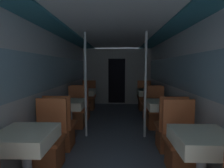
% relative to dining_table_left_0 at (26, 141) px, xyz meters
% --- Properties ---
extents(wall_left, '(0.05, 8.32, 2.12)m').
position_rel_dining_table_left_0_xyz_m(wall_left, '(-0.37, 1.81, 0.47)').
color(wall_left, silver).
rests_on(wall_left, ground_plane).
extents(wall_right, '(0.05, 8.32, 2.12)m').
position_rel_dining_table_left_0_xyz_m(wall_right, '(2.26, 1.81, 0.47)').
color(wall_right, silver).
rests_on(wall_right, ground_plane).
extents(ceiling_panel, '(2.63, 8.32, 0.07)m').
position_rel_dining_table_left_0_xyz_m(ceiling_panel, '(0.94, 1.81, 1.53)').
color(ceiling_panel, silver).
rests_on(ceiling_panel, wall_left).
extents(bulkhead_far, '(2.58, 0.09, 2.12)m').
position_rel_dining_table_left_0_xyz_m(bulkhead_far, '(0.94, 4.93, 0.43)').
color(bulkhead_far, '#A8A8A3').
rests_on(bulkhead_far, ground_plane).
extents(dining_table_left_0, '(0.59, 0.59, 0.75)m').
position_rel_dining_table_left_0_xyz_m(dining_table_left_0, '(0.00, 0.00, 0.00)').
color(dining_table_left_0, '#4C4C51').
rests_on(dining_table_left_0, ground_plane).
extents(chair_left_far_0, '(0.45, 0.45, 0.97)m').
position_rel_dining_table_left_0_xyz_m(chair_left_far_0, '(0.00, 0.56, -0.34)').
color(chair_left_far_0, brown).
rests_on(chair_left_far_0, ground_plane).
extents(dining_table_left_1, '(0.59, 0.59, 0.75)m').
position_rel_dining_table_left_0_xyz_m(dining_table_left_1, '(0.00, 1.70, 0.00)').
color(dining_table_left_1, '#4C4C51').
rests_on(dining_table_left_1, ground_plane).
extents(chair_left_near_1, '(0.45, 0.45, 0.97)m').
position_rel_dining_table_left_0_xyz_m(chair_left_near_1, '(0.00, 1.14, -0.34)').
color(chair_left_near_1, brown).
rests_on(chair_left_near_1, ground_plane).
extents(chair_left_far_1, '(0.45, 0.45, 0.97)m').
position_rel_dining_table_left_0_xyz_m(chair_left_far_1, '(0.00, 2.27, -0.34)').
color(chair_left_far_1, brown).
rests_on(chair_left_far_1, ground_plane).
extents(support_pole_left_1, '(0.05, 0.05, 2.12)m').
position_rel_dining_table_left_0_xyz_m(support_pole_left_1, '(0.34, 1.70, 0.43)').
color(support_pole_left_1, silver).
rests_on(support_pole_left_1, ground_plane).
extents(dining_table_left_2, '(0.59, 0.59, 0.75)m').
position_rel_dining_table_left_0_xyz_m(dining_table_left_2, '(0.00, 3.41, 0.00)').
color(dining_table_left_2, '#4C4C51').
rests_on(dining_table_left_2, ground_plane).
extents(chair_left_near_2, '(0.45, 0.45, 0.97)m').
position_rel_dining_table_left_0_xyz_m(chair_left_near_2, '(0.00, 2.85, -0.34)').
color(chair_left_near_2, brown).
rests_on(chair_left_near_2, ground_plane).
extents(chair_left_far_2, '(0.45, 0.45, 0.97)m').
position_rel_dining_table_left_0_xyz_m(chair_left_far_2, '(0.00, 3.97, -0.34)').
color(chair_left_far_2, brown).
rests_on(chair_left_far_2, ground_plane).
extents(dining_table_right_0, '(0.59, 0.59, 0.75)m').
position_rel_dining_table_left_0_xyz_m(dining_table_right_0, '(1.88, 0.00, 0.00)').
color(dining_table_right_0, '#4C4C51').
rests_on(dining_table_right_0, ground_plane).
extents(chair_right_far_0, '(0.45, 0.45, 0.97)m').
position_rel_dining_table_left_0_xyz_m(chair_right_far_0, '(1.88, 0.56, -0.34)').
color(chair_right_far_0, brown).
rests_on(chair_right_far_0, ground_plane).
extents(dining_table_right_1, '(0.59, 0.59, 0.75)m').
position_rel_dining_table_left_0_xyz_m(dining_table_right_1, '(1.88, 1.70, 0.00)').
color(dining_table_right_1, '#4C4C51').
rests_on(dining_table_right_1, ground_plane).
extents(chair_right_near_1, '(0.45, 0.45, 0.97)m').
position_rel_dining_table_left_0_xyz_m(chair_right_near_1, '(1.88, 1.14, -0.34)').
color(chair_right_near_1, brown).
rests_on(chair_right_near_1, ground_plane).
extents(chair_right_far_1, '(0.45, 0.45, 0.97)m').
position_rel_dining_table_left_0_xyz_m(chair_right_far_1, '(1.88, 2.27, -0.34)').
color(chair_right_far_1, brown).
rests_on(chair_right_far_1, ground_plane).
extents(support_pole_right_1, '(0.05, 0.05, 2.12)m').
position_rel_dining_table_left_0_xyz_m(support_pole_right_1, '(1.54, 1.70, 0.43)').
color(support_pole_right_1, silver).
rests_on(support_pole_right_1, ground_plane).
extents(dining_table_right_2, '(0.59, 0.59, 0.75)m').
position_rel_dining_table_left_0_xyz_m(dining_table_right_2, '(1.88, 3.41, 0.00)').
color(dining_table_right_2, '#4C4C51').
rests_on(dining_table_right_2, ground_plane).
extents(chair_right_near_2, '(0.45, 0.45, 0.97)m').
position_rel_dining_table_left_0_xyz_m(chair_right_near_2, '(1.88, 2.85, -0.34)').
color(chair_right_near_2, brown).
rests_on(chair_right_near_2, ground_plane).
extents(chair_right_far_2, '(0.45, 0.45, 0.97)m').
position_rel_dining_table_left_0_xyz_m(chair_right_far_2, '(1.88, 3.97, -0.34)').
color(chair_right_far_2, brown).
rests_on(chair_right_far_2, ground_plane).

